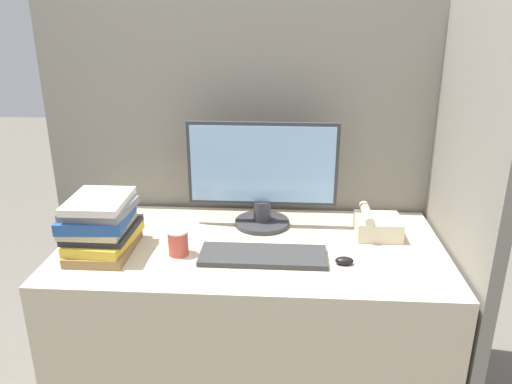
% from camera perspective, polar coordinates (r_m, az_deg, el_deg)
% --- Properties ---
extents(cubicle_panel_rear, '(1.86, 0.04, 1.61)m').
position_cam_1_polar(cubicle_panel_rear, '(2.26, 0.20, 0.23)').
color(cubicle_panel_rear, gray).
rests_on(cubicle_panel_rear, ground_plane).
extents(cubicle_panel_right, '(0.04, 0.79, 1.61)m').
position_cam_1_polar(cubicle_panel_right, '(2.02, 21.89, -3.88)').
color(cubicle_panel_right, gray).
rests_on(cubicle_panel_right, ground_plane).
extents(desk, '(1.46, 0.73, 0.73)m').
position_cam_1_polar(desk, '(2.11, -0.51, -14.94)').
color(desk, beige).
rests_on(desk, ground_plane).
extents(monitor, '(0.61, 0.23, 0.43)m').
position_cam_1_polar(monitor, '(2.02, 0.73, 1.68)').
color(monitor, '#333338').
rests_on(monitor, desk).
extents(keyboard, '(0.46, 0.17, 0.02)m').
position_cam_1_polar(keyboard, '(1.82, 0.82, -7.30)').
color(keyboard, '#333333').
rests_on(keyboard, desk).
extents(mouse, '(0.07, 0.04, 0.03)m').
position_cam_1_polar(mouse, '(1.80, 10.06, -7.73)').
color(mouse, black).
rests_on(mouse, desk).
extents(coffee_cup, '(0.08, 0.08, 0.10)m').
position_cam_1_polar(coffee_cup, '(1.85, -8.89, -5.68)').
color(coffee_cup, '#BF4C3F').
rests_on(coffee_cup, desk).
extents(book_stack, '(0.25, 0.31, 0.21)m').
position_cam_1_polar(book_stack, '(1.91, -17.30, -3.71)').
color(book_stack, olive).
rests_on(book_stack, desk).
extents(desk_telephone, '(0.17, 0.18, 0.11)m').
position_cam_1_polar(desk_telephone, '(2.04, 13.65, -3.72)').
color(desk_telephone, beige).
rests_on(desk_telephone, desk).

